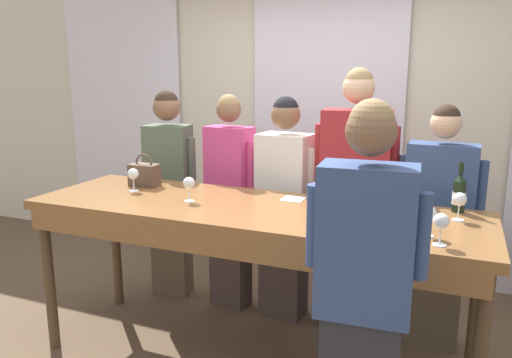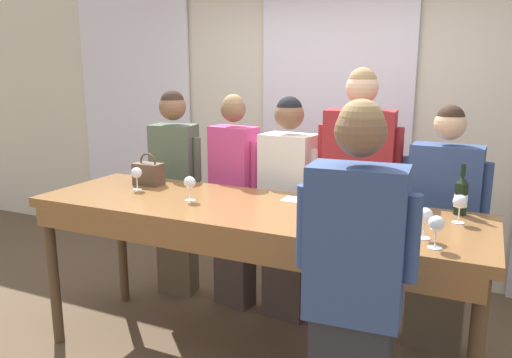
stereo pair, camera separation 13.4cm
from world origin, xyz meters
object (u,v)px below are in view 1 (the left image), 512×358
wine_glass_front_left (133,175)px  guest_cream_sweater (285,207)px  guest_pink_top (230,199)px  guest_striped_shirt (354,202)px  guest_navy_coat (438,226)px  tasting_bar (249,222)px  wine_glass_center_right (441,222)px  wine_glass_center_mid (429,214)px  guest_olive_jacket (170,190)px  host_pouring (363,296)px  wine_bottle (459,193)px  handbag (144,174)px  wine_glass_front_mid (189,184)px  wine_glass_center_left (460,200)px  wine_glass_front_right (315,190)px

wine_glass_front_left → guest_cream_sweater: 1.11m
wine_glass_front_left → guest_pink_top: bearing=56.3°
guest_cream_sweater → guest_striped_shirt: size_ratio=0.89×
guest_pink_top → guest_navy_coat: bearing=0.0°
tasting_bar → wine_glass_center_right: size_ratio=17.67×
wine_glass_center_mid → guest_cream_sweater: size_ratio=0.09×
guest_olive_jacket → wine_glass_front_left: bearing=-79.4°
wine_glass_front_left → host_pouring: (1.69, -0.73, -0.25)m
wine_glass_center_mid → guest_olive_jacket: guest_olive_jacket is taller
wine_glass_center_mid → host_pouring: size_ratio=0.09×
wine_bottle → guest_cream_sweater: size_ratio=0.18×
guest_pink_top → guest_striped_shirt: bearing=0.0°
guest_cream_sweater → guest_pink_top: bearing=-180.0°
handbag → guest_striped_shirt: guest_striped_shirt is taller
handbag → host_pouring: 1.95m
tasting_bar → wine_bottle: 1.23m
wine_glass_front_mid → guest_cream_sweater: size_ratio=0.09×
wine_glass_front_mid → guest_pink_top: 0.78m
handbag → wine_bottle: bearing=3.8°
tasting_bar → wine_glass_front_left: bearing=175.3°
handbag → host_pouring: bearing=-27.5°
wine_glass_center_right → host_pouring: bearing=-125.2°
host_pouring → wine_glass_front_left: bearing=156.5°
tasting_bar → handbag: handbag is taller
handbag → tasting_bar: bearing=-14.3°
handbag → wine_glass_center_left: 2.07m
wine_glass_front_right → guest_olive_jacket: guest_olive_jacket is taller
guest_navy_coat → host_pouring: bearing=-99.9°
guest_cream_sweater → guest_striped_shirt: 0.52m
wine_glass_center_right → guest_pink_top: guest_pink_top is taller
handbag → guest_striped_shirt: size_ratio=0.12×
wine_glass_front_left → host_pouring: host_pouring is taller
guest_olive_jacket → guest_striped_shirt: 1.49m
wine_glass_center_mid → guest_striped_shirt: bearing=122.0°
wine_glass_center_left → guest_cream_sweater: guest_cream_sweater is taller
wine_glass_center_right → guest_pink_top: bearing=147.9°
wine_glass_front_left → wine_glass_front_mid: bearing=-11.0°
wine_glass_front_right → wine_glass_center_left: (0.79, 0.07, -0.00)m
wine_glass_center_mid → guest_olive_jacket: bearing=157.1°
wine_glass_center_left → guest_pink_top: 1.73m
guest_striped_shirt → guest_navy_coat: (0.56, 0.00, -0.11)m
wine_bottle → wine_glass_center_mid: bearing=-104.3°
wine_glass_front_mid → guest_pink_top: bearing=95.1°
wine_bottle → guest_pink_top: bearing=168.5°
wine_glass_front_mid → host_pouring: size_ratio=0.09×
wine_glass_center_mid → guest_navy_coat: bearing=88.4°
wine_glass_front_left → wine_glass_center_right: (1.97, -0.34, 0.00)m
guest_olive_jacket → host_pouring: 2.27m
wine_glass_center_right → guest_olive_jacket: size_ratio=0.09×
wine_glass_center_mid → guest_olive_jacket: size_ratio=0.09×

